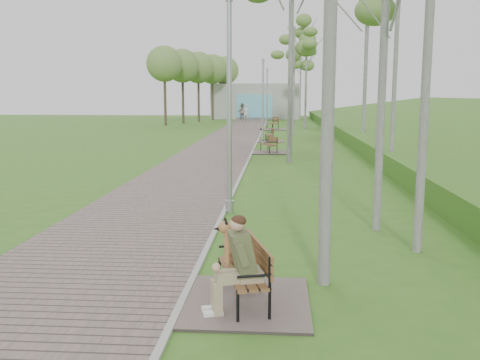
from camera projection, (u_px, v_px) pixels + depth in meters
name	position (u px, v px, depth m)	size (l,w,h in m)	color
ground	(223.00, 216.00, 12.44)	(120.00, 120.00, 0.00)	#366820
walkway	(231.00, 139.00, 33.74)	(3.50, 67.00, 0.04)	#645751
kerb	(258.00, 139.00, 33.61)	(0.10, 67.00, 0.05)	#999993
embankment	(462.00, 143.00, 31.28)	(14.00, 70.00, 1.60)	#4C7B26
building_north	(255.00, 101.00, 62.43)	(10.00, 5.20, 4.00)	#9E9E99
bench_main	(239.00, 274.00, 7.13)	(1.72, 1.91, 1.50)	#645751
bench_second	(269.00, 149.00, 25.79)	(1.61, 1.79, 0.99)	#645751
bench_third	(269.00, 139.00, 31.93)	(1.63, 1.81, 1.00)	#645751
bench_far	(273.00, 127.00, 42.76)	(2.06, 2.29, 1.27)	#645751
lamp_post_near	(229.00, 112.00, 12.41)	(0.20, 0.20, 5.12)	#9D9FA5
lamp_post_second	(263.00, 104.00, 30.52)	(0.18, 0.18, 4.77)	#9D9FA5
lamp_post_third	(267.00, 100.00, 46.09)	(0.19, 0.19, 4.98)	#9D9FA5
pedestrian_near	(246.00, 113.00, 55.07)	(0.67, 0.44, 1.83)	beige
pedestrian_far	(242.00, 111.00, 60.02)	(0.88, 0.69, 1.81)	gray
birch_mid_c	(294.00, 47.00, 35.67)	(2.24, 2.24, 7.55)	silver
birch_far_b	(307.00, 40.00, 42.12)	(2.40, 2.40, 8.99)	silver
birch_distant_a	(301.00, 57.00, 53.12)	(2.22, 2.22, 8.19)	silver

